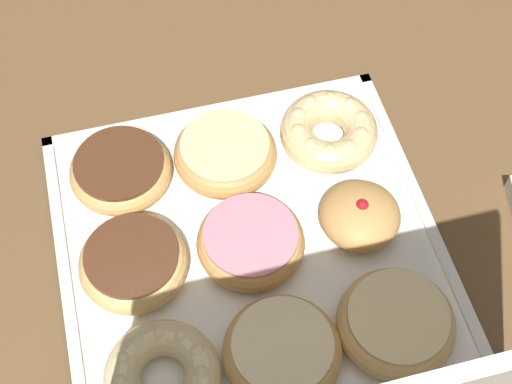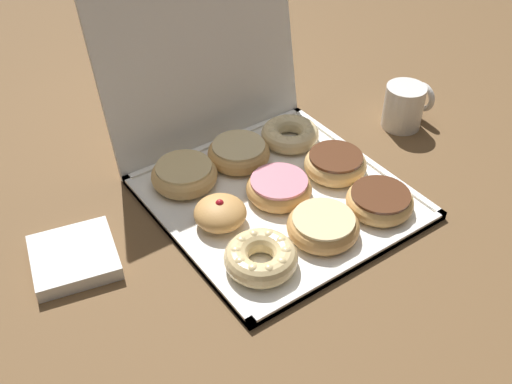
{
  "view_description": "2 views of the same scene",
  "coord_description": "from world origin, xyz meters",
  "views": [
    {
      "loc": [
        0.09,
        0.37,
        0.72
      ],
      "look_at": [
        -0.02,
        -0.04,
        0.06
      ],
      "focal_mm": 52.49,
      "sensor_mm": 36.0,
      "label": 1
    },
    {
      "loc": [
        -0.5,
        -0.64,
        0.7
      ],
      "look_at": [
        -0.05,
        -0.0,
        0.05
      ],
      "focal_mm": 42.65,
      "sensor_mm": 36.0,
      "label": 2
    }
  ],
  "objects": [
    {
      "name": "glazed_ring_donut_1",
      "position": [
        0.0,
        -0.12,
        0.03
      ],
      "size": [
        0.12,
        0.12,
        0.04
      ],
      "color": "tan",
      "rests_on": "donut_box"
    },
    {
      "name": "box_lid_open",
      "position": [
        0.0,
        0.25,
        0.21
      ],
      "size": [
        0.41,
        0.09,
        0.41
      ],
      "primitive_type": "cube",
      "rotation": [
        1.37,
        0.0,
        0.0
      ],
      "color": "white",
      "rests_on": "ground"
    },
    {
      "name": "napkin_stack",
      "position": [
        -0.35,
        0.06,
        0.01
      ],
      "size": [
        0.15,
        0.15,
        0.02
      ],
      "primitive_type": "cube",
      "rotation": [
        0.0,
        0.0,
        -0.22
      ],
      "color": "white",
      "rests_on": "ground"
    },
    {
      "name": "glazed_ring_donut_6",
      "position": [
        -0.12,
        0.12,
        0.03
      ],
      "size": [
        0.12,
        0.12,
        0.04
      ],
      "color": "#E5B770",
      "rests_on": "donut_box"
    },
    {
      "name": "chocolate_frosted_donut_2",
      "position": [
        0.12,
        -0.13,
        0.03
      ],
      "size": [
        0.11,
        0.11,
        0.03
      ],
      "color": "tan",
      "rests_on": "donut_box"
    },
    {
      "name": "cruller_donut_0",
      "position": [
        -0.12,
        -0.12,
        0.03
      ],
      "size": [
        0.11,
        0.11,
        0.04
      ],
      "color": "#EACC8C",
      "rests_on": "donut_box"
    },
    {
      "name": "ground_plane",
      "position": [
        0.0,
        0.0,
        0.0
      ],
      "size": [
        3.0,
        3.0,
        0.0
      ],
      "primitive_type": "plane",
      "color": "brown"
    },
    {
      "name": "chocolate_frosted_donut_5",
      "position": [
        0.12,
        -0.01,
        0.03
      ],
      "size": [
        0.11,
        0.11,
        0.04
      ],
      "color": "#E5B770",
      "rests_on": "donut_box"
    },
    {
      "name": "donut_box",
      "position": [
        0.0,
        0.0,
        0.01
      ],
      "size": [
        0.41,
        0.41,
        0.01
      ],
      "color": "white",
      "rests_on": "ground"
    },
    {
      "name": "cruller_donut_8",
      "position": [
        0.12,
        0.12,
        0.03
      ],
      "size": [
        0.11,
        0.11,
        0.04
      ],
      "color": "beige",
      "rests_on": "donut_box"
    },
    {
      "name": "coffee_mug",
      "position": [
        0.35,
        0.05,
        0.05
      ],
      "size": [
        0.1,
        0.08,
        0.09
      ],
      "color": "white",
      "rests_on": "ground"
    },
    {
      "name": "jelly_filled_donut_3",
      "position": [
        -0.12,
        0.0,
        0.03
      ],
      "size": [
        0.09,
        0.09,
        0.05
      ],
      "color": "tan",
      "rests_on": "donut_box"
    },
    {
      "name": "glazed_ring_donut_7",
      "position": [
        -0.0,
        0.12,
        0.03
      ],
      "size": [
        0.12,
        0.12,
        0.04
      ],
      "color": "tan",
      "rests_on": "donut_box"
    },
    {
      "name": "pink_frosted_donut_4",
      "position": [
        0.0,
        0.0,
        0.03
      ],
      "size": [
        0.11,
        0.11,
        0.04
      ],
      "color": "tan",
      "rests_on": "donut_box"
    }
  ]
}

